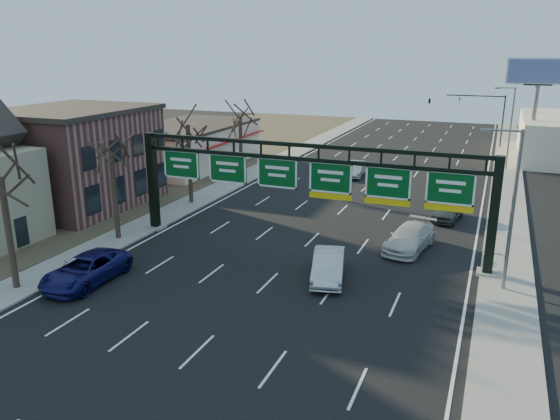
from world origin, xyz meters
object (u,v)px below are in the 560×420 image
at_px(sign_gantry, 306,182).
at_px(car_silver_sedan, 328,266).
at_px(car_white_wagon, 410,238).
at_px(car_blue_suv, 86,270).

xyz_separation_m(sign_gantry, car_silver_sedan, (2.90, -4.14, -3.80)).
bearing_deg(car_white_wagon, car_silver_sedan, -108.27).
bearing_deg(sign_gantry, car_blue_suv, -134.99).
height_order(car_blue_suv, car_silver_sedan, car_silver_sedan).
bearing_deg(car_silver_sedan, sign_gantry, 111.27).
bearing_deg(sign_gantry, car_white_wagon, 21.83).
bearing_deg(car_blue_suv, car_white_wagon, 36.91).
xyz_separation_m(car_blue_suv, car_white_wagon, (16.37, 12.47, 0.01)).
distance_m(car_blue_suv, car_white_wagon, 20.58).
bearing_deg(car_blue_suv, sign_gantry, 44.63).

